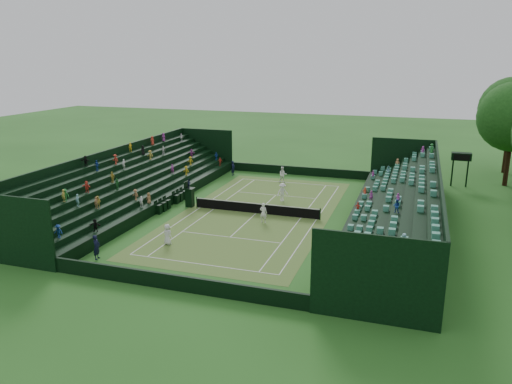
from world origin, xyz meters
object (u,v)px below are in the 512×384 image
(tennis_net, at_px, (256,208))
(player_near_west, at_px, (168,234))
(player_near_east, at_px, (263,213))
(umpire_chair, at_px, (190,195))
(player_far_east, at_px, (282,192))
(player_far_west, at_px, (283,175))

(tennis_net, height_order, player_near_west, player_near_west)
(player_near_west, relative_size, player_near_east, 0.91)
(umpire_chair, distance_m, player_near_east, 8.26)
(tennis_net, xyz_separation_m, player_near_west, (-3.88, -9.26, 0.27))
(player_near_east, height_order, player_far_east, player_far_east)
(player_near_west, bearing_deg, player_far_west, -77.50)
(tennis_net, relative_size, player_far_east, 6.49)
(player_near_west, height_order, player_far_west, player_far_west)
(tennis_net, height_order, umpire_chair, umpire_chair)
(player_near_west, relative_size, player_far_east, 0.88)
(umpire_chair, height_order, player_far_west, umpire_chair)
(umpire_chair, xyz_separation_m, player_near_east, (7.93, -2.29, -0.27))
(umpire_chair, bearing_deg, player_far_east, 29.98)
(tennis_net, bearing_deg, player_far_east, 75.38)
(player_near_east, distance_m, player_far_west, 14.03)
(player_near_east, bearing_deg, umpire_chair, -12.42)
(umpire_chair, bearing_deg, player_near_east, -16.13)
(umpire_chair, bearing_deg, tennis_net, -0.89)
(player_near_west, height_order, player_far_east, player_far_east)
(umpire_chair, height_order, player_near_east, umpire_chair)
(player_far_west, bearing_deg, tennis_net, -107.13)
(player_near_west, relative_size, player_far_west, 0.88)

